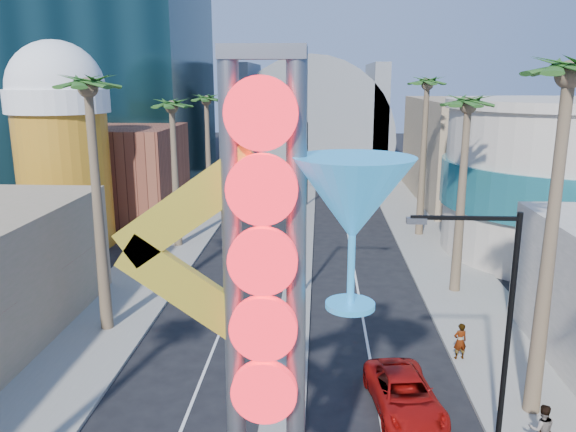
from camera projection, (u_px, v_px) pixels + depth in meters
The scene contains 21 objects.
sidewalk_west at pixel (187, 228), 45.71m from camera, with size 5.00×100.00×0.15m, color gray.
sidewalk_east at pixel (423, 231), 44.68m from camera, with size 5.00×100.00×0.15m, color gray.
median at pixel (305, 221), 48.11m from camera, with size 1.60×84.00×0.15m, color gray.
brick_filler_west at pixel (119, 174), 48.05m from camera, with size 10.00×10.00×8.00m, color brown.
filler_east at pixel (469, 150), 55.76m from camera, with size 10.00×20.00×10.00m, color #968761.
beer_mug at pixel (61, 138), 39.43m from camera, with size 7.00×7.00×14.50m.
turquoise_building at pixel (567, 179), 38.14m from camera, with size 16.60×16.60×10.60m.
canopy at pixel (311, 134), 80.08m from camera, with size 22.00×16.00×22.00m.
neon_sign at pixel (301, 292), 12.36m from camera, with size 6.53×2.60×12.55m.
streetlight_0 at pixel (307, 216), 29.48m from camera, with size 3.79×0.25×8.00m.
streetlight_1 at pixel (301, 156), 52.82m from camera, with size 3.79×0.25×8.00m.
streetlight_2 at pixel (495, 311), 17.51m from camera, with size 3.45×0.25×8.00m.
palm_1 at pixel (89, 103), 24.71m from camera, with size 2.40×2.40×12.70m.
palm_2 at pixel (172, 115), 38.61m from camera, with size 2.40×2.40×11.20m.
palm_3 at pixel (206, 107), 50.25m from camera, with size 2.40×2.40×11.20m.
palm_5 at pixel (567, 98), 17.80m from camera, with size 2.40×2.40×13.20m.
palm_6 at pixel (467, 117), 29.76m from camera, with size 2.40×2.40×11.70m.
palm_7 at pixel (427, 94), 41.19m from camera, with size 2.40×2.40×12.70m.
red_pickup at pixel (404, 395), 20.43m from camera, with size 2.23×4.84×1.35m, color #B3110D.
pedestrian_a at pixel (460, 341), 24.00m from camera, with size 0.59×0.39×1.63m, color gray.
pedestrian_b at pixel (542, 429), 17.90m from camera, with size 0.82×0.64×1.70m, color gray.
Camera 1 is at (1.18, -8.65, 11.86)m, focal length 35.00 mm.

